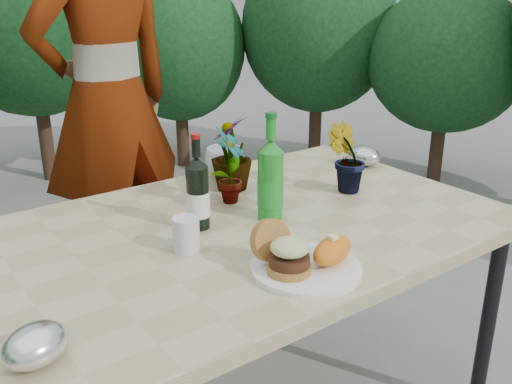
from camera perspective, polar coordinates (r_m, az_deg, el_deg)
patio_table at (r=1.72m, az=-1.58°, el=-5.09°), size 1.60×1.00×0.75m
shrub_hedge at (r=2.98m, az=-18.52°, el=13.43°), size 6.95×5.05×2.09m
dinner_plate at (r=1.45m, az=5.03°, el=-7.61°), size 0.28×0.28×0.01m
burger_stack at (r=1.40m, az=2.88°, el=-6.05°), size 0.11×0.16×0.11m
sweet_potato at (r=1.46m, az=7.62°, el=-5.79°), size 0.17×0.12×0.06m
grilled_veg at (r=1.51m, az=3.23°, el=-5.43°), size 0.08×0.05×0.03m
wine_bottle at (r=1.65m, az=-5.84°, el=-0.21°), size 0.07×0.07×0.28m
sparkling_water at (r=1.71m, az=1.46°, el=1.12°), size 0.08×0.08×0.33m
plastic_cup at (r=1.54m, az=-6.99°, el=-4.23°), size 0.07×0.07×0.09m
seedling_left at (r=1.83m, az=-2.65°, el=2.62°), size 0.16×0.15×0.25m
seedling_mid at (r=1.96m, az=9.00°, el=3.34°), size 0.17×0.17×0.24m
seedling_right at (r=1.95m, az=-2.49°, el=3.89°), size 0.20×0.20×0.26m
blue_bowl at (r=2.10m, az=-3.19°, el=2.95°), size 0.18×0.18×0.11m
foil_packet_left at (r=1.19m, az=-21.20°, el=-14.07°), size 0.17×0.15×0.08m
foil_packet_right at (r=2.27m, az=10.75°, el=3.56°), size 0.14×0.16×0.08m
person at (r=2.56m, az=-14.55°, el=8.79°), size 0.76×0.57×1.89m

